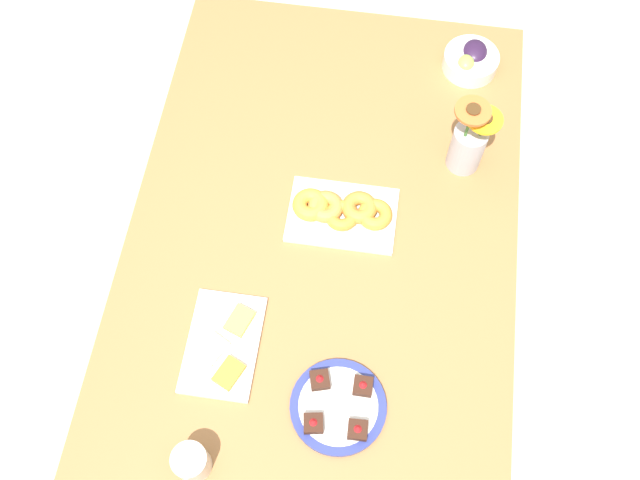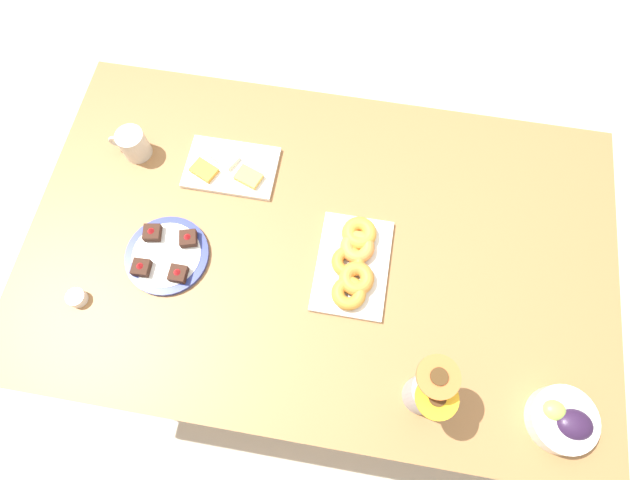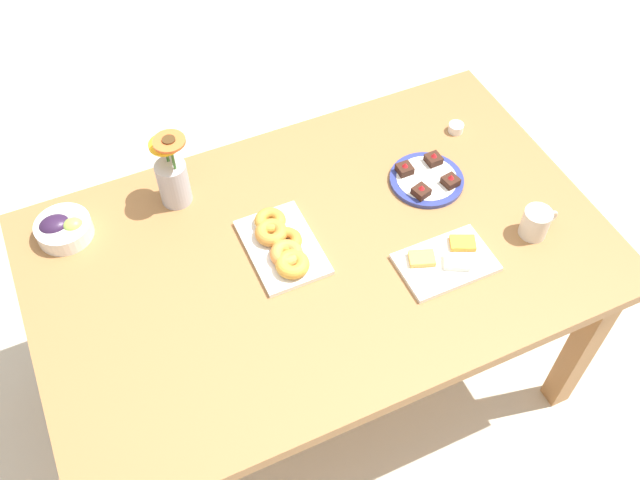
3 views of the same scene
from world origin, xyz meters
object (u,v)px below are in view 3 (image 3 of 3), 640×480
croissant_platter (282,244)px  grape_bowl (63,228)px  dining_table (320,267)px  coffee_mug (536,222)px  flower_vase (173,178)px  cheese_platter (446,261)px  jam_cup_honey (456,127)px  dessert_plate (427,179)px

croissant_platter → grape_bowl: bearing=150.6°
dining_table → coffee_mug: (0.57, -0.20, 0.13)m
croissant_platter → dining_table: bearing=-23.5°
coffee_mug → flower_vase: size_ratio=0.45×
cheese_platter → flower_vase: (-0.60, 0.53, 0.08)m
jam_cup_honey → dessert_plate: 0.25m
dining_table → jam_cup_honey: jam_cup_honey is taller
cheese_platter → jam_cup_honey: size_ratio=5.42×
dining_table → jam_cup_honey: bearing=23.1°
coffee_mug → jam_cup_honey: coffee_mug is taller
dining_table → dessert_plate: 0.42m
cheese_platter → dessert_plate: bearing=69.9°
coffee_mug → grape_bowl: bearing=155.8°
dining_table → jam_cup_honey: (0.59, 0.25, 0.10)m
dessert_plate → flower_vase: (-0.71, 0.24, 0.08)m
dining_table → dessert_plate: bearing=14.1°
jam_cup_honey → cheese_platter: bearing=-124.2°
grape_bowl → dessert_plate: bearing=-13.4°
coffee_mug → dessert_plate: (-0.18, 0.30, -0.03)m
cheese_platter → flower_vase: size_ratio=1.02×
grape_bowl → flower_vase: bearing=-0.2°
coffee_mug → jam_cup_honey: size_ratio=2.37×
coffee_mug → dessert_plate: 0.35m
dining_table → croissant_platter: (-0.10, 0.04, 0.11)m
croissant_platter → dessert_plate: bearing=6.6°
croissant_platter → flower_vase: (-0.21, 0.30, 0.07)m
cheese_platter → croissant_platter: size_ratio=0.89×
dessert_plate → flower_vase: bearing=160.9°
croissant_platter → jam_cup_honey: size_ratio=6.06×
croissant_platter → dessert_plate: size_ratio=1.30×
coffee_mug → cheese_platter: 0.28m
coffee_mug → dessert_plate: coffee_mug is taller
dining_table → cheese_platter: cheese_platter is taller
flower_vase → cheese_platter: bearing=-41.7°
grape_bowl → croissant_platter: (0.54, -0.30, -0.01)m
dessert_plate → flower_vase: flower_vase is taller
grape_bowl → dessert_plate: size_ratio=0.70×
cheese_platter → flower_vase: flower_vase is taller
croissant_platter → coffee_mug: bearing=-19.7°
cheese_platter → jam_cup_honey: 0.54m
coffee_mug → cheese_platter: bearing=177.9°
coffee_mug → flower_vase: 1.04m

